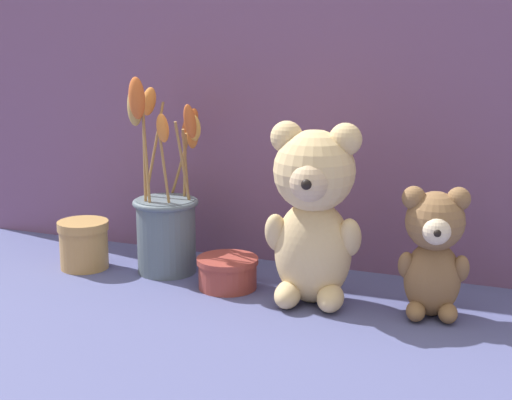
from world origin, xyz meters
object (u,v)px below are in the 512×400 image
decorative_tin_short (228,273)px  flower_vase (166,215)px  teddy_bear_medium (434,250)px  decorative_tin_tall (84,244)px  teddy_bear_large (314,211)px

decorative_tin_short → flower_vase: bearing=163.4°
teddy_bear_medium → decorative_tin_tall: 0.56m
decorative_tin_short → teddy_bear_medium: bearing=-0.4°
teddy_bear_large → flower_vase: 0.26m
flower_vase → decorative_tin_tall: flower_vase is taller
teddy_bear_medium → flower_vase: 0.42m
flower_vase → decorative_tin_tall: bearing=-166.3°
teddy_bear_large → decorative_tin_short: 0.17m
teddy_bear_medium → decorative_tin_short: (-0.30, 0.00, -0.07)m
teddy_bear_medium → decorative_tin_tall: size_ratio=2.20×
decorative_tin_short → teddy_bear_large: bearing=-4.4°
teddy_bear_large → teddy_bear_medium: teddy_bear_large is taller
flower_vase → decorative_tin_short: size_ratio=3.37×
flower_vase → decorative_tin_tall: 0.15m
teddy_bear_large → flower_vase: (-0.26, 0.05, -0.04)m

